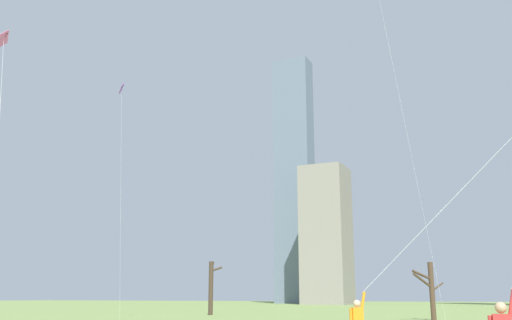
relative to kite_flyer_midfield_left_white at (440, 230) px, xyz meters
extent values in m
cube|color=orange|center=(-2.46, -1.34, -2.67)|extent=(0.39, 0.37, 0.54)
sphere|color=beige|center=(-2.46, -1.34, -2.28)|extent=(0.22, 0.22, 0.22)
cylinder|color=orange|center=(-2.63, -1.47, -2.70)|extent=(0.09, 0.09, 0.55)
cylinder|color=orange|center=(-2.30, -1.21, -2.20)|extent=(0.21, 0.20, 0.56)
sphere|color=tan|center=(1.88, -6.78, -2.28)|extent=(0.22, 0.22, 0.22)
cylinder|color=red|center=(2.09, -6.75, -2.20)|extent=(0.21, 0.12, 0.56)
cube|color=pink|center=(-20.75, -0.11, 10.80)|extent=(0.66, 1.00, 1.11)
cylinder|color=black|center=(-20.75, -0.11, 10.80)|extent=(0.22, 0.28, 0.70)
cylinder|color=silver|center=(-3.92, 16.38, 10.17)|extent=(4.04, 2.64, 27.84)
cube|color=purple|center=(-24.01, 13.47, 13.22)|extent=(0.73, 0.90, 1.07)
cylinder|color=black|center=(-24.01, 13.47, 13.22)|extent=(0.19, 0.31, 0.67)
cylinder|color=silver|center=(-23.10, 12.94, 4.74)|extent=(1.83, 1.09, 16.97)
cylinder|color=#4C3828|center=(-4.16, 25.99, -1.67)|extent=(0.38, 0.38, 4.24)
cylinder|color=#4C3828|center=(-3.80, 26.42, -1.36)|extent=(0.86, 0.99, 0.71)
cylinder|color=#4C3828|center=(-4.01, 26.48, -1.51)|extent=(0.44, 1.07, 0.47)
cylinder|color=#4C3828|center=(-4.72, 25.41, -0.52)|extent=(1.30, 1.33, 0.77)
cylinder|color=#4C3828|center=(-4.67, 25.26, -0.92)|extent=(1.22, 1.64, 1.14)
cylinder|color=#423326|center=(-25.30, 30.01, -1.28)|extent=(0.44, 0.44, 5.03)
cylinder|color=#423326|center=(-25.69, 30.69, -0.12)|extent=(0.93, 1.47, 0.75)
cylinder|color=#423326|center=(-24.84, 30.28, 0.51)|extent=(1.06, 0.72, 0.54)
cylinder|color=#423326|center=(-25.43, 30.44, 0.76)|extent=(0.49, 1.04, 1.02)
cube|color=gray|center=(-37.71, 104.33, 11.52)|extent=(9.83, 9.53, 30.62)
cube|color=slate|center=(-51.18, 119.78, 28.74)|extent=(9.69, 5.78, 65.06)
camera|label=1|loc=(2.42, -19.19, -2.07)|focal=40.21mm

